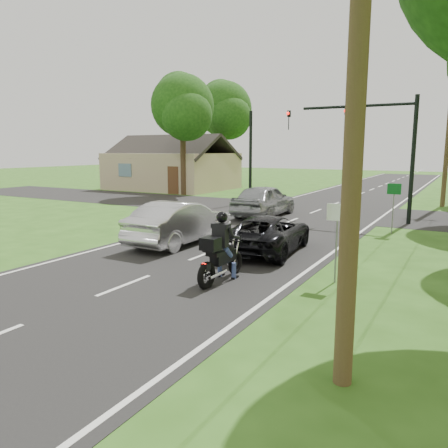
{
  "coord_description": "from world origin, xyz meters",
  "views": [
    {
      "loc": [
        7.67,
        -8.25,
        3.51
      ],
      "look_at": [
        1.29,
        3.0,
        1.3
      ],
      "focal_mm": 35.0,
      "sensor_mm": 36.0,
      "label": 1
    }
  ],
  "objects_px": {
    "motorcycle_rider": "(220,254)",
    "utility_pole_near": "(359,30)",
    "sign_white": "(337,224)",
    "sign_green": "(394,196)",
    "traffic_signal": "(373,136)",
    "silver_suv": "(264,200)",
    "silver_sedan": "(180,222)",
    "dark_suv": "(268,233)"
  },
  "relations": [
    {
      "from": "traffic_signal",
      "to": "sign_green",
      "type": "relative_size",
      "value": 3.0
    },
    {
      "from": "motorcycle_rider",
      "to": "dark_suv",
      "type": "bearing_deg",
      "value": 95.14
    },
    {
      "from": "dark_suv",
      "to": "traffic_signal",
      "type": "height_order",
      "value": "traffic_signal"
    },
    {
      "from": "dark_suv",
      "to": "utility_pole_near",
      "type": "relative_size",
      "value": 0.46
    },
    {
      "from": "traffic_signal",
      "to": "sign_green",
      "type": "height_order",
      "value": "traffic_signal"
    },
    {
      "from": "silver_suv",
      "to": "traffic_signal",
      "type": "xyz_separation_m",
      "value": [
        5.14,
        1.24,
        3.28
      ]
    },
    {
      "from": "silver_suv",
      "to": "traffic_signal",
      "type": "height_order",
      "value": "traffic_signal"
    },
    {
      "from": "dark_suv",
      "to": "traffic_signal",
      "type": "xyz_separation_m",
      "value": [
        1.66,
        8.59,
        3.49
      ]
    },
    {
      "from": "silver_suv",
      "to": "motorcycle_rider",
      "type": "bearing_deg",
      "value": 107.8
    },
    {
      "from": "utility_pole_near",
      "to": "sign_white",
      "type": "bearing_deg",
      "value": 106.76
    },
    {
      "from": "sign_white",
      "to": "sign_green",
      "type": "relative_size",
      "value": 1.0
    },
    {
      "from": "utility_pole_near",
      "to": "dark_suv",
      "type": "bearing_deg",
      "value": 121.4
    },
    {
      "from": "silver_suv",
      "to": "sign_white",
      "type": "distance_m",
      "value": 11.77
    },
    {
      "from": "silver_suv",
      "to": "sign_green",
      "type": "height_order",
      "value": "sign_green"
    },
    {
      "from": "motorcycle_rider",
      "to": "utility_pole_near",
      "type": "bearing_deg",
      "value": -39.66
    },
    {
      "from": "dark_suv",
      "to": "sign_green",
      "type": "distance_m",
      "value": 6.51
    },
    {
      "from": "dark_suv",
      "to": "utility_pole_near",
      "type": "xyz_separation_m",
      "value": [
        4.52,
        -7.41,
        4.43
      ]
    },
    {
      "from": "utility_pole_near",
      "to": "sign_green",
      "type": "relative_size",
      "value": 4.71
    },
    {
      "from": "motorcycle_rider",
      "to": "silver_suv",
      "type": "xyz_separation_m",
      "value": [
        -3.79,
        11.2,
        0.11
      ]
    },
    {
      "from": "sign_white",
      "to": "sign_green",
      "type": "distance_m",
      "value": 8.0
    },
    {
      "from": "sign_white",
      "to": "sign_green",
      "type": "bearing_deg",
      "value": 88.57
    },
    {
      "from": "motorcycle_rider",
      "to": "sign_white",
      "type": "height_order",
      "value": "sign_white"
    },
    {
      "from": "motorcycle_rider",
      "to": "silver_suv",
      "type": "bearing_deg",
      "value": 109.27
    },
    {
      "from": "sign_white",
      "to": "dark_suv",
      "type": "bearing_deg",
      "value": 141.23
    },
    {
      "from": "traffic_signal",
      "to": "sign_white",
      "type": "height_order",
      "value": "traffic_signal"
    },
    {
      "from": "dark_suv",
      "to": "silver_suv",
      "type": "distance_m",
      "value": 8.14
    },
    {
      "from": "dark_suv",
      "to": "sign_white",
      "type": "height_order",
      "value": "sign_white"
    },
    {
      "from": "sign_white",
      "to": "motorcycle_rider",
      "type": "bearing_deg",
      "value": -152.43
    },
    {
      "from": "dark_suv",
      "to": "silver_sedan",
      "type": "relative_size",
      "value": 0.95
    },
    {
      "from": "silver_sedan",
      "to": "motorcycle_rider",
      "type": "bearing_deg",
      "value": 137.34
    },
    {
      "from": "sign_white",
      "to": "utility_pole_near",
      "type": "bearing_deg",
      "value": -73.24
    },
    {
      "from": "silver_sedan",
      "to": "traffic_signal",
      "type": "distance_m",
      "value": 10.85
    },
    {
      "from": "utility_pole_near",
      "to": "motorcycle_rider",
      "type": "bearing_deg",
      "value": 139.77
    },
    {
      "from": "motorcycle_rider",
      "to": "silver_sedan",
      "type": "xyz_separation_m",
      "value": [
        -3.73,
        3.44,
        0.06
      ]
    },
    {
      "from": "silver_suv",
      "to": "dark_suv",
      "type": "bearing_deg",
      "value": 114.44
    },
    {
      "from": "dark_suv",
      "to": "utility_pole_near",
      "type": "bearing_deg",
      "value": 115.75
    },
    {
      "from": "traffic_signal",
      "to": "utility_pole_near",
      "type": "bearing_deg",
      "value": -79.86
    },
    {
      "from": "utility_pole_near",
      "to": "sign_green",
      "type": "xyz_separation_m",
      "value": [
        -1.3,
        12.98,
        -3.49
      ]
    },
    {
      "from": "utility_pole_near",
      "to": "silver_sedan",
      "type": "bearing_deg",
      "value": 138.61
    },
    {
      "from": "utility_pole_near",
      "to": "sign_white",
      "type": "height_order",
      "value": "utility_pole_near"
    },
    {
      "from": "dark_suv",
      "to": "silver_suv",
      "type": "relative_size",
      "value": 0.92
    },
    {
      "from": "silver_sedan",
      "to": "utility_pole_near",
      "type": "bearing_deg",
      "value": 138.6
    }
  ]
}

